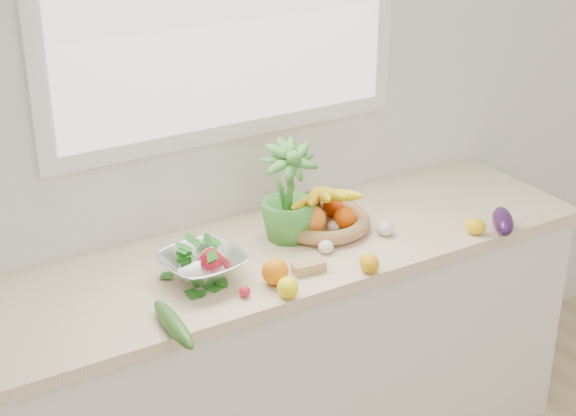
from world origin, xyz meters
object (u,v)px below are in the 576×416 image
apple (211,259)px  cucumber (173,324)px  eggplant (503,221)px  potted_herb (288,192)px  colander_with_spinach (203,260)px  fruit_basket (322,215)px

apple → cucumber: bearing=-133.2°
eggplant → potted_herb: bearing=153.1°
colander_with_spinach → apple: bearing=41.3°
apple → cucumber: size_ratio=0.26×
potted_herb → eggplant: bearing=-26.9°
apple → colander_with_spinach: (-0.05, -0.05, 0.03)m
fruit_basket → cucumber: bearing=-154.7°
apple → fruit_basket: size_ratio=0.17×
apple → eggplant: bearing=-15.5°
apple → colander_with_spinach: colander_with_spinach is taller
cucumber → colander_with_spinach: bearing=48.1°
fruit_basket → potted_herb: bearing=-179.1°
potted_herb → colander_with_spinach: 0.40m
cucumber → fruit_basket: 0.78m
cucumber → potted_herb: potted_herb is taller
fruit_basket → colander_with_spinach: size_ratio=1.53×
apple → fruit_basket: (0.45, 0.06, 0.01)m
apple → colander_with_spinach: 0.07m
cucumber → colander_with_spinach: size_ratio=0.99×
potted_herb → fruit_basket: potted_herb is taller
eggplant → colander_with_spinach: size_ratio=0.66×
apple → potted_herb: (0.32, 0.06, 0.13)m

